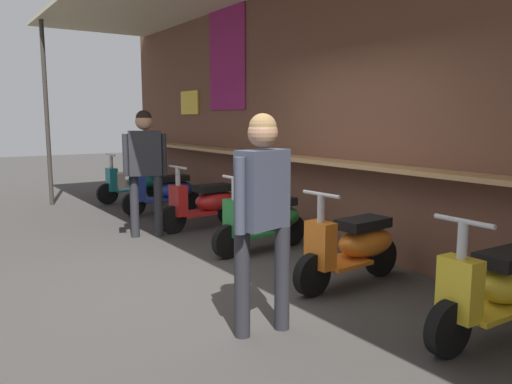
{
  "coord_description": "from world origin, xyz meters",
  "views": [
    {
      "loc": [
        4.28,
        -2.45,
        1.65
      ],
      "look_at": [
        -0.93,
        1.05,
        0.72
      ],
      "focal_mm": 35.32,
      "sensor_mm": 36.0,
      "label": 1
    }
  ],
  "objects_px": {
    "scooter_blue": "(166,191)",
    "scooter_orange": "(355,246)",
    "scooter_yellow": "(499,288)",
    "shopper_passing": "(263,200)",
    "scooter_teal": "(136,182)",
    "scooter_green": "(266,220)",
    "scooter_red": "(207,203)",
    "shopper_with_handbag": "(144,160)"
  },
  "relations": [
    {
      "from": "scooter_blue",
      "to": "scooter_orange",
      "type": "relative_size",
      "value": 1.0
    },
    {
      "from": "scooter_orange",
      "to": "shopper_with_handbag",
      "type": "height_order",
      "value": "shopper_with_handbag"
    },
    {
      "from": "scooter_yellow",
      "to": "shopper_passing",
      "type": "height_order",
      "value": "shopper_passing"
    },
    {
      "from": "scooter_yellow",
      "to": "shopper_passing",
      "type": "distance_m",
      "value": 1.89
    },
    {
      "from": "scooter_blue",
      "to": "scooter_yellow",
      "type": "distance_m",
      "value": 6.1
    },
    {
      "from": "scooter_red",
      "to": "shopper_passing",
      "type": "distance_m",
      "value": 3.87
    },
    {
      "from": "scooter_red",
      "to": "scooter_green",
      "type": "xyz_separation_m",
      "value": [
        1.56,
        0.0,
        0.0
      ]
    },
    {
      "from": "scooter_yellow",
      "to": "shopper_with_handbag",
      "type": "relative_size",
      "value": 0.8
    },
    {
      "from": "scooter_teal",
      "to": "scooter_green",
      "type": "xyz_separation_m",
      "value": [
        4.5,
        -0.0,
        0.0
      ]
    },
    {
      "from": "scooter_yellow",
      "to": "scooter_red",
      "type": "bearing_deg",
      "value": -88.52
    },
    {
      "from": "scooter_teal",
      "to": "scooter_blue",
      "type": "xyz_separation_m",
      "value": [
        1.45,
        -0.0,
        0.0
      ]
    },
    {
      "from": "scooter_teal",
      "to": "scooter_yellow",
      "type": "bearing_deg",
      "value": 89.96
    },
    {
      "from": "scooter_green",
      "to": "scooter_red",
      "type": "bearing_deg",
      "value": -93.91
    },
    {
      "from": "scooter_green",
      "to": "shopper_passing",
      "type": "height_order",
      "value": "shopper_passing"
    },
    {
      "from": "scooter_teal",
      "to": "shopper_with_handbag",
      "type": "relative_size",
      "value": 0.8
    },
    {
      "from": "scooter_teal",
      "to": "scooter_yellow",
      "type": "distance_m",
      "value": 7.55
    },
    {
      "from": "scooter_blue",
      "to": "scooter_orange",
      "type": "xyz_separation_m",
      "value": [
        4.59,
        -0.0,
        0.0
      ]
    },
    {
      "from": "scooter_red",
      "to": "shopper_passing",
      "type": "height_order",
      "value": "shopper_passing"
    },
    {
      "from": "scooter_green",
      "to": "scooter_orange",
      "type": "height_order",
      "value": "same"
    },
    {
      "from": "shopper_with_handbag",
      "to": "scooter_orange",
      "type": "bearing_deg",
      "value": 35.96
    },
    {
      "from": "scooter_blue",
      "to": "scooter_orange",
      "type": "distance_m",
      "value": 4.59
    },
    {
      "from": "scooter_teal",
      "to": "scooter_orange",
      "type": "height_order",
      "value": "same"
    },
    {
      "from": "scooter_orange",
      "to": "shopper_with_handbag",
      "type": "bearing_deg",
      "value": -76.27
    },
    {
      "from": "scooter_yellow",
      "to": "shopper_passing",
      "type": "bearing_deg",
      "value": -35.15
    },
    {
      "from": "scooter_teal",
      "to": "scooter_yellow",
      "type": "height_order",
      "value": "same"
    },
    {
      "from": "scooter_blue",
      "to": "scooter_orange",
      "type": "height_order",
      "value": "same"
    },
    {
      "from": "scooter_red",
      "to": "scooter_green",
      "type": "bearing_deg",
      "value": 85.65
    },
    {
      "from": "scooter_blue",
      "to": "scooter_green",
      "type": "relative_size",
      "value": 1.0
    },
    {
      "from": "scooter_teal",
      "to": "scooter_orange",
      "type": "xyz_separation_m",
      "value": [
        6.04,
        -0.0,
        0.0
      ]
    },
    {
      "from": "scooter_blue",
      "to": "scooter_red",
      "type": "xyz_separation_m",
      "value": [
        1.49,
        -0.0,
        0.0
      ]
    },
    {
      "from": "scooter_blue",
      "to": "scooter_yellow",
      "type": "relative_size",
      "value": 1.0
    },
    {
      "from": "scooter_teal",
      "to": "scooter_green",
      "type": "bearing_deg",
      "value": 89.96
    },
    {
      "from": "scooter_blue",
      "to": "shopper_passing",
      "type": "relative_size",
      "value": 0.83
    },
    {
      "from": "scooter_green",
      "to": "shopper_with_handbag",
      "type": "height_order",
      "value": "shopper_with_handbag"
    },
    {
      "from": "scooter_teal",
      "to": "scooter_blue",
      "type": "height_order",
      "value": "same"
    },
    {
      "from": "scooter_blue",
      "to": "shopper_passing",
      "type": "height_order",
      "value": "shopper_passing"
    },
    {
      "from": "scooter_yellow",
      "to": "shopper_with_handbag",
      "type": "xyz_separation_m",
      "value": [
        -4.58,
        -0.98,
        0.69
      ]
    },
    {
      "from": "scooter_teal",
      "to": "scooter_green",
      "type": "height_order",
      "value": "same"
    },
    {
      "from": "scooter_orange",
      "to": "scooter_yellow",
      "type": "height_order",
      "value": "same"
    },
    {
      "from": "scooter_blue",
      "to": "scooter_red",
      "type": "distance_m",
      "value": 1.49
    },
    {
      "from": "scooter_yellow",
      "to": "shopper_passing",
      "type": "relative_size",
      "value": 0.83
    },
    {
      "from": "scooter_teal",
      "to": "scooter_blue",
      "type": "bearing_deg",
      "value": 89.96
    }
  ]
}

